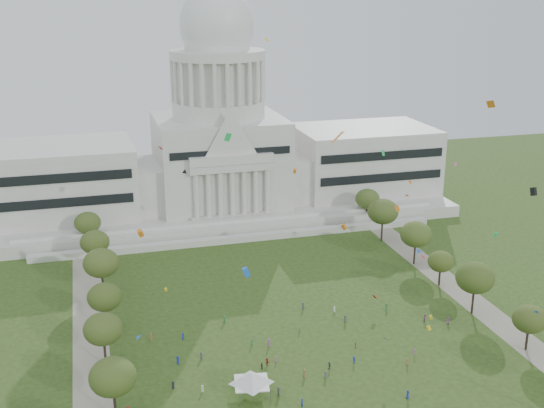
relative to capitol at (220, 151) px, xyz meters
The scene contains 29 objects.
ground 115.76m from the capitol, 90.00° to the right, with size 400.00×400.00×0.00m, color #2C4516.
capitol is the anchor object (origin of this frame).
path_left 98.93m from the capitol, 119.87° to the right, with size 8.00×160.00×0.04m, color gray.
path_right 98.93m from the capitol, 60.13° to the right, with size 8.00×160.00×0.04m, color gray.
row_tree_l_1 125.32m from the capitol, 110.71° to the right, with size 8.86×8.86×12.59m.
row_tree_r_1 125.12m from the capitol, 68.16° to the right, with size 7.58×7.58×10.78m.
row_tree_l_2 107.19m from the capitol, 115.07° to the right, with size 8.42×8.42×11.97m.
row_tree_r_2 106.56m from the capitol, 65.33° to the right, with size 9.55×9.55×13.58m.
row_tree_l_3 92.14m from the capitol, 118.96° to the right, with size 8.12×8.12×11.55m.
row_tree_r_3 91.98m from the capitol, 60.70° to the right, with size 7.01×7.01×9.98m.
row_tree_l_4 76.50m from the capitol, 125.78° to the right, with size 9.29×9.29×13.21m.
row_tree_r_4 78.81m from the capitol, 54.84° to the right, with size 9.19×9.19×13.06m.
row_tree_l_5 63.64m from the capitol, 136.72° to the right, with size 8.33×8.33×11.85m.
row_tree_r_5 62.67m from the capitol, 44.94° to the right, with size 9.82×9.82×13.96m.
row_tree_l_6 54.69m from the capitol, 152.45° to the right, with size 8.19×8.19×11.64m.
row_tree_r_6 54.32m from the capitol, 28.99° to the right, with size 8.42×8.42×11.97m.
event_tent 118.88m from the capitol, 98.56° to the right, with size 10.77×10.77×5.21m.
person_0 107.84m from the capitol, 70.34° to the right, with size 0.85×0.56×1.75m, color #994C8C.
person_2 104.03m from the capitol, 72.40° to the right, with size 0.92×0.57×1.89m, color #994C8C.
person_3 112.59m from the capitol, 86.48° to the right, with size 1.10×0.57×1.71m, color navy.
person_4 113.09m from the capitol, 89.55° to the right, with size 1.01×0.55×1.73m, color #4C4C51.
person_5 108.69m from the capitol, 96.19° to the right, with size 1.53×0.61×1.65m, color #B21E1E.
person_6 127.81m from the capitol, 84.50° to the right, with size 0.91×0.59×1.86m, color navy.
person_7 124.81m from the capitol, 94.22° to the right, with size 0.70×0.51×1.91m, color navy.
person_8 110.37m from the capitol, 96.98° to the right, with size 0.75×0.47×1.55m, color #26262B.
person_9 114.71m from the capitol, 79.24° to the right, with size 1.00×0.52×1.55m, color #994C8C.
person_10 106.74m from the capitol, 84.65° to the right, with size 0.81×0.44×1.39m, color olive.
distant_crowd 102.43m from the capitol, 97.53° to the right, with size 66.66×35.61×1.92m.
kite_swarm 103.84m from the capitol, 87.84° to the right, with size 83.90×105.08×65.24m.
Camera 1 is at (-45.22, -117.16, 78.10)m, focal length 45.00 mm.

